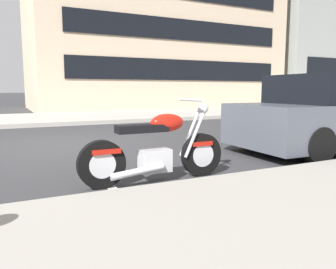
% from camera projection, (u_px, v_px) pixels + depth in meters
% --- Properties ---
extents(ground_plane, '(260.00, 260.00, 0.00)m').
position_uv_depth(ground_plane, '(63.00, 145.00, 7.45)').
color(ground_plane, '#333335').
extents(sidewalk_far_curb, '(120.00, 5.00, 0.14)m').
position_uv_depth(sidewalk_far_curb, '(269.00, 111.00, 18.53)').
color(sidewalk_far_curb, '#ADA89E').
rests_on(sidewalk_far_curb, ground).
extents(parking_stall_stripe, '(0.12, 2.20, 0.01)m').
position_uv_depth(parking_stall_stripe, '(107.00, 184.00, 4.40)').
color(parking_stall_stripe, silver).
rests_on(parking_stall_stripe, ground).
extents(parked_motorcycle, '(2.05, 0.62, 1.10)m').
position_uv_depth(parked_motorcycle, '(157.00, 150.00, 4.48)').
color(parked_motorcycle, black).
rests_on(parked_motorcycle, ground).
extents(townhouse_behind_pole, '(14.98, 9.07, 10.34)m').
position_uv_depth(townhouse_behind_pole, '(150.00, 29.00, 22.06)').
color(townhouse_behind_pole, beige).
rests_on(townhouse_behind_pole, ground).
extents(townhouse_near_left, '(11.95, 8.78, 12.96)m').
position_uv_depth(townhouse_near_left, '(310.00, 26.00, 28.16)').
color(townhouse_near_left, '#939993').
rests_on(townhouse_near_left, ground).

